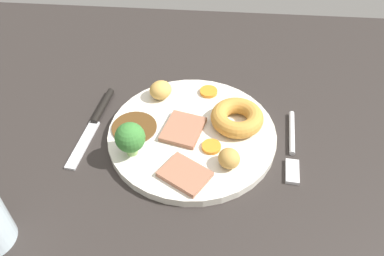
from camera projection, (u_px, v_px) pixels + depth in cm
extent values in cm
cube|color=#2B2623|center=(202.00, 146.00, 66.59)|extent=(120.00, 84.00, 3.60)
cylinder|color=silver|center=(192.00, 135.00, 64.77)|extent=(27.16, 27.16, 1.40)
cylinder|color=#563819|center=(134.00, 127.00, 64.90)|extent=(7.34, 7.34, 0.30)
cube|color=#9E664C|center=(185.00, 174.00, 57.70)|extent=(8.44, 7.88, 0.80)
cube|color=#9E664C|center=(183.00, 131.00, 64.01)|extent=(7.39, 8.15, 0.80)
torus|color=#C68938|center=(237.00, 118.00, 64.77)|extent=(8.62, 8.62, 2.73)
ellipsoid|color=tan|center=(161.00, 90.00, 69.55)|extent=(5.40, 5.44, 3.01)
ellipsoid|color=#BC8C42|center=(229.00, 158.00, 58.51)|extent=(4.30, 4.42, 2.81)
cylinder|color=orange|center=(209.00, 92.00, 71.10)|extent=(3.13, 3.13, 0.59)
cylinder|color=orange|center=(211.00, 147.00, 61.68)|extent=(3.01, 3.01, 0.57)
cylinder|color=#8CB766|center=(132.00, 149.00, 60.60)|extent=(1.74, 1.74, 1.73)
sphere|color=#387A33|center=(130.00, 137.00, 58.85)|extent=(4.58, 4.58, 4.58)
cylinder|color=silver|center=(292.00, 132.00, 65.63)|extent=(1.66, 9.54, 0.90)
cube|color=silver|center=(292.00, 171.00, 59.97)|extent=(2.35, 4.65, 0.60)
cylinder|color=black|center=(103.00, 106.00, 70.04)|extent=(2.21, 8.58, 1.20)
cube|color=silver|center=(83.00, 144.00, 64.07)|extent=(2.94, 10.63, 0.40)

